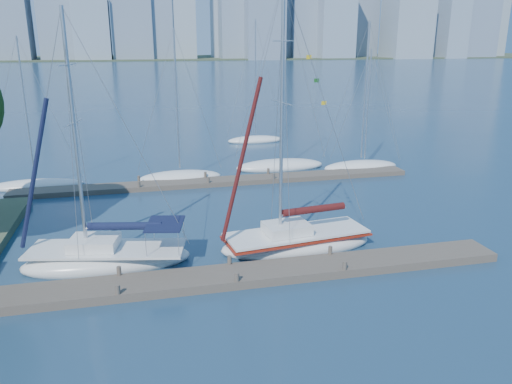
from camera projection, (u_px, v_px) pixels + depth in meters
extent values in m
plane|color=#17344A|center=(233.00, 280.00, 22.60)|extent=(700.00, 700.00, 0.00)
cube|color=brown|center=(233.00, 276.00, 22.54)|extent=(26.00, 2.00, 0.40)
cube|color=brown|center=(220.00, 181.00, 37.90)|extent=(30.00, 1.80, 0.36)
cube|color=#38472D|center=(141.00, 58.00, 320.83)|extent=(800.00, 100.00, 1.50)
ellipsoid|color=white|center=(108.00, 261.00, 24.00)|extent=(8.28, 4.16, 1.39)
cube|color=white|center=(107.00, 249.00, 23.81)|extent=(7.67, 3.84, 0.11)
cube|color=white|center=(94.00, 243.00, 23.70)|extent=(2.52, 2.11, 0.51)
cylinder|color=silver|center=(75.00, 135.00, 22.20)|extent=(0.17, 0.17, 10.89)
cylinder|color=silver|center=(125.00, 228.00, 23.52)|extent=(3.69, 0.86, 0.09)
cylinder|color=black|center=(125.00, 226.00, 23.50)|extent=(3.45, 1.07, 0.37)
cube|color=black|center=(165.00, 224.00, 23.51)|extent=(2.08, 2.50, 0.07)
ellipsoid|color=white|center=(296.00, 244.00, 25.99)|extent=(8.25, 3.60, 1.40)
cube|color=white|center=(297.00, 233.00, 25.80)|extent=(7.64, 3.32, 0.11)
cube|color=white|center=(287.00, 228.00, 25.52)|extent=(2.44, 1.97, 0.51)
cylinder|color=silver|center=(282.00, 115.00, 23.72)|extent=(0.17, 0.17, 12.14)
cylinder|color=silver|center=(314.00, 211.00, 25.81)|extent=(3.76, 0.57, 0.09)
cylinder|color=#3D0D0F|center=(314.00, 209.00, 25.79)|extent=(3.50, 0.81, 0.37)
cube|color=maroon|center=(297.00, 236.00, 25.85)|extent=(7.82, 3.44, 0.09)
ellipsoid|color=white|center=(36.00, 186.00, 36.84)|extent=(6.96, 2.54, 0.94)
cylinder|color=silver|center=(26.00, 109.00, 35.21)|extent=(0.10, 0.10, 9.90)
ellipsoid|color=white|center=(180.00, 178.00, 38.87)|extent=(6.53, 2.70, 1.11)
cylinder|color=silver|center=(177.00, 100.00, 37.15)|extent=(0.12, 0.12, 10.32)
ellipsoid|color=white|center=(280.00, 166.00, 42.35)|extent=(7.93, 4.05, 1.23)
cylinder|color=silver|center=(281.00, 73.00, 40.11)|extent=(0.13, 0.13, 13.69)
ellipsoid|color=white|center=(361.00, 167.00, 42.17)|extent=(6.87, 4.07, 1.12)
cylinder|color=silver|center=(365.00, 92.00, 40.36)|extent=(0.12, 0.12, 10.88)
ellipsoid|color=white|center=(364.00, 166.00, 42.51)|extent=(6.09, 3.78, 0.97)
cylinder|color=silver|center=(368.00, 105.00, 41.02)|extent=(0.11, 0.11, 8.93)
ellipsoid|color=white|center=(255.00, 140.00, 53.72)|extent=(6.06, 2.15, 0.99)
cylinder|color=silver|center=(255.00, 78.00, 51.83)|extent=(0.11, 0.11, 11.60)
cube|color=slate|center=(6.00, 13.00, 268.08)|extent=(22.80, 17.63, 49.91)
cube|color=#8693A1|center=(57.00, 24.00, 294.75)|extent=(14.51, 17.61, 40.31)
cube|color=#7E92A3|center=(92.00, 29.00, 277.60)|extent=(19.34, 19.81, 33.68)
cube|color=slate|center=(132.00, 28.00, 283.63)|extent=(22.13, 16.86, 36.11)
cube|color=#8693A1|center=(289.00, 12.00, 309.12)|extent=(14.31, 17.11, 56.21)
cube|color=#7E92A3|center=(335.00, 10.00, 300.22)|extent=(21.33, 18.80, 57.21)
cube|color=slate|center=(362.00, 18.00, 335.74)|extent=(17.23, 17.52, 51.65)
cube|color=#8693A1|center=(408.00, 22.00, 312.05)|extent=(25.46, 23.94, 44.11)
cube|color=#7E92A3|center=(450.00, 28.00, 319.74)|extent=(14.84, 21.38, 37.71)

